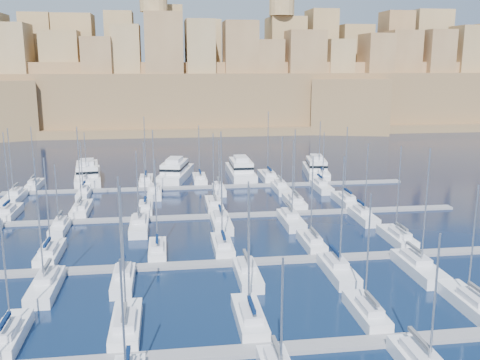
{
  "coord_description": "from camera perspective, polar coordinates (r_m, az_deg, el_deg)",
  "views": [
    {
      "loc": [
        -8.75,
        -77.59,
        25.9
      ],
      "look_at": [
        2.84,
        6.0,
        7.29
      ],
      "focal_mm": 40.0,
      "sensor_mm": 36.0,
      "label": 1
    }
  ],
  "objects": [
    {
      "name": "ground",
      "position": [
        82.26,
        -1.39,
        -5.92
      ],
      "size": [
        600.0,
        600.0,
        0.0
      ],
      "primitive_type": "plane",
      "color": "black",
      "rests_on": "ground"
    },
    {
      "name": "pontoon_near",
      "position": [
        51.35,
        3.14,
        -17.62
      ],
      "size": [
        84.0,
        2.0,
        0.4
      ],
      "primitive_type": "cube",
      "color": "slate",
      "rests_on": "ground"
    },
    {
      "name": "pontoon_mid_near",
      "position": [
        70.98,
        -0.28,
        -8.79
      ],
      "size": [
        84.0,
        2.0,
        0.4
      ],
      "primitive_type": "cube",
      "color": "slate",
      "rests_on": "ground"
    },
    {
      "name": "pontoon_mid_far",
      "position": [
        91.7,
        -2.11,
        -3.85
      ],
      "size": [
        84.0,
        2.0,
        0.4
      ],
      "primitive_type": "cube",
      "color": "slate",
      "rests_on": "ground"
    },
    {
      "name": "pontoon_far",
      "position": [
        112.9,
        -3.24,
        -0.74
      ],
      "size": [
        84.0,
        2.0,
        0.4
      ],
      "primitive_type": "cube",
      "color": "slate",
      "rests_on": "ground"
    },
    {
      "name": "sailboat_1",
      "position": [
        56.9,
        -23.35,
        -14.92
      ],
      "size": [
        2.53,
        8.45,
        12.36
      ],
      "color": "white",
      "rests_on": "ground"
    },
    {
      "name": "sailboat_2",
      "position": [
        55.37,
        -12.06,
        -14.87
      ],
      "size": [
        2.79,
        9.31,
        14.92
      ],
      "color": "white",
      "rests_on": "ground"
    },
    {
      "name": "sailboat_3",
      "position": [
        55.6,
        1.03,
        -14.47
      ],
      "size": [
        2.7,
        9.0,
        14.44
      ],
      "color": "white",
      "rests_on": "ground"
    },
    {
      "name": "sailboat_4",
      "position": [
        58.28,
        13.35,
        -13.51
      ],
      "size": [
        2.49,
        8.3,
        13.48
      ],
      "color": "white",
      "rests_on": "ground"
    },
    {
      "name": "sailboat_5",
      "position": [
        63.7,
        23.35,
        -11.91
      ],
      "size": [
        2.81,
        9.37,
        13.85
      ],
      "color": "white",
      "rests_on": "ground"
    },
    {
      "name": "sailboat_13",
      "position": [
        77.01,
        -19.6,
        -7.38
      ],
      "size": [
        2.72,
        9.07,
        14.04
      ],
      "color": "white",
      "rests_on": "ground"
    },
    {
      "name": "sailboat_14",
      "position": [
        74.81,
        -8.79,
        -7.38
      ],
      "size": [
        2.37,
        7.9,
        13.53
      ],
      "color": "white",
      "rests_on": "ground"
    },
    {
      "name": "sailboat_15",
      "position": [
        75.54,
        -1.87,
        -7.03
      ],
      "size": [
        2.62,
        8.73,
        13.08
      ],
      "color": "white",
      "rests_on": "ground"
    },
    {
      "name": "sailboat_16",
      "position": [
        77.68,
        7.64,
        -6.58
      ],
      "size": [
        2.51,
        8.38,
        13.45
      ],
      "color": "white",
      "rests_on": "ground"
    },
    {
      "name": "sailboat_17",
      "position": [
        82.39,
        16.41,
        -5.87
      ],
      "size": [
        2.76,
        9.2,
        14.5
      ],
      "color": "white",
      "rests_on": "ground"
    },
    {
      "name": "sailboat_19",
      "position": [
        66.54,
        -20.01,
        -10.55
      ],
      "size": [
        2.87,
        9.55,
        16.11
      ],
      "color": "white",
      "rests_on": "ground"
    },
    {
      "name": "sailboat_20",
      "position": [
        65.83,
        -12.35,
        -10.34
      ],
      "size": [
        2.47,
        8.23,
        13.68
      ],
      "color": "white",
      "rests_on": "ground"
    },
    {
      "name": "sailboat_21",
      "position": [
        65.97,
        0.8,
        -9.99
      ],
      "size": [
        2.65,
        8.85,
        12.71
      ],
      "color": "white",
      "rests_on": "ground"
    },
    {
      "name": "sailboat_22",
      "position": [
        68.17,
        10.4,
        -9.42
      ],
      "size": [
        2.86,
        9.55,
        15.43
      ],
      "color": "white",
      "rests_on": "ground"
    },
    {
      "name": "sailboat_23",
      "position": [
        71.56,
        18.51,
        -8.79
      ],
      "size": [
        3.16,
        10.52,
        16.24
      ],
      "color": "white",
      "rests_on": "ground"
    },
    {
      "name": "sailboat_24",
      "position": [
        99.88,
        -23.36,
        -3.2
      ],
      "size": [
        2.59,
        8.65,
        14.82
      ],
      "color": "white",
      "rests_on": "ground"
    },
    {
      "name": "sailboat_25",
      "position": [
        97.74,
        -16.55,
        -3.0
      ],
      "size": [
        2.85,
        9.51,
        15.48
      ],
      "color": "white",
      "rests_on": "ground"
    },
    {
      "name": "sailboat_26",
      "position": [
        95.97,
        -10.03,
        -2.97
      ],
      "size": [
        2.42,
        8.08,
        12.65
      ],
      "color": "white",
      "rests_on": "ground"
    },
    {
      "name": "sailboat_27",
      "position": [
        96.76,
        -2.78,
        -2.65
      ],
      "size": [
        2.76,
        9.2,
        13.93
      ],
      "color": "white",
      "rests_on": "ground"
    },
    {
      "name": "sailboat_28",
      "position": [
        99.13,
        5.82,
        -2.33
      ],
      "size": [
        2.76,
        9.2,
        14.36
      ],
      "color": "white",
      "rests_on": "ground"
    },
    {
      "name": "sailboat_29",
      "position": [
        101.84,
        11.17,
        -2.1
      ],
      "size": [
        2.76,
        9.2,
        14.68
      ],
      "color": "white",
      "rests_on": "ground"
    },
    {
      "name": "sailboat_31",
      "position": [
        88.25,
        -18.67,
        -4.83
      ],
      "size": [
        2.29,
        7.63,
        11.15
      ],
      "color": "white",
      "rests_on": "ground"
    },
    {
      "name": "sailboat_32",
      "position": [
        85.9,
        -10.7,
        -4.82
      ],
      "size": [
        2.82,
        9.4,
        13.07
      ],
      "color": "white",
      "rests_on": "ground"
    },
    {
      "name": "sailboat_33",
      "position": [
        86.03,
        -2.02,
        -4.56
      ],
      "size": [
        2.91,
        9.71,
        15.85
      ],
      "color": "white",
      "rests_on": "ground"
    },
    {
      "name": "sailboat_34",
      "position": [
        87.86,
        5.45,
        -4.26
      ],
      "size": [
        2.92,
        9.74,
        14.2
      ],
      "color": "white",
      "rests_on": "ground"
    },
    {
      "name": "sailboat_35",
      "position": [
        91.93,
        13.01,
        -3.78
      ],
      "size": [
        2.62,
        8.75,
        13.35
      ],
      "color": "white",
      "rests_on": "ground"
    },
    {
      "name": "sailboat_36",
      "position": [
        120.48,
        -21.04,
        -0.47
      ],
      "size": [
        2.41,
        8.05,
        13.17
      ],
      "color": "white",
      "rests_on": "ground"
    },
    {
      "name": "sailboat_37",
      "position": [
        118.41,
        -16.03,
        -0.34
      ],
      "size": [
        2.37,
        7.89,
        11.87
      ],
      "color": "white",
      "rests_on": "ground"
    },
    {
      "name": "sailboat_38",
      "position": [
        117.94,
        -9.98,
        -0.07
      ],
      "size": [
        2.8,
        9.34,
        14.9
      ],
      "color": "white",
      "rests_on": "ground"
    },
    {
      "name": "sailboat_39",
      "position": [
        118.06,
        -4.32,
        0.09
      ],
      "size": [
        2.8,
        9.33,
        12.89
      ],
      "color": "white",
      "rests_on": "ground"
    },
    {
      "name": "sailboat_40",
      "position": [
        120.52,
        3.02,
        0.38
      ],
      "size": [
        3.15,
        10.51,
        15.6
      ],
      "color": "white",
      "rests_on": "ground"
    },
    {
      "name": "sailboat_41",
      "position": [
        122.47,
        8.47,
        0.44
      ],
      "size": [
        2.65,
        8.84,
        13.37
      ],
      "color": "white",
      "rests_on": "ground"
    },
    {
      "name": "sailboat_42",
      "position": [
        110.93,
        -22.91,
        -1.67
      ],
      "size": [
        2.8,
        9.33,
        14.31
      ],
      "color": "white",
      "rests_on": "ground"
    },
    {
      "name": "sailboat_43",
      "position": [
        109.28,
        -16.33,
        -1.41
      ],
      "size": [
        2.18,
        7.26,
        11.32
      ],
      "color": "white",
      "rests_on": "ground"
    },
    {
      "name": "sailboat_44",
      "position": [
        107.24,
        -9.09,
        -1.29
      ],
      "size": [
        2.69,
        8.98,
        13.55
      ],
      "color": "white",
      "rests_on": "ground"
    },
    {
      "name": "sailboat_45",
      "position": [
        108.4,
        -2.26,
        -1.02
      ],
      "size": [
        2.25,
        7.51,
        11.09
      ],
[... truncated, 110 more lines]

